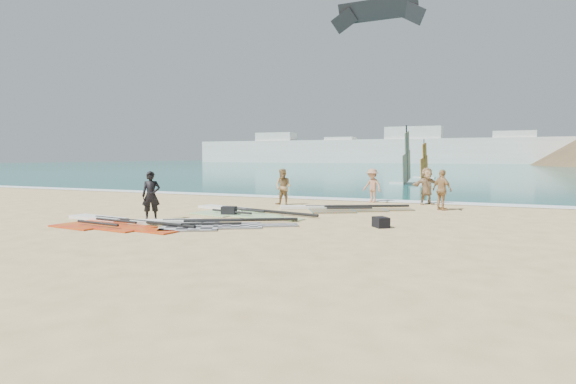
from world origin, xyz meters
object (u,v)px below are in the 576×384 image
at_px(rig_green, 237,211).
at_px(person_wetsuit, 151,196).
at_px(rig_grey, 199,224).
at_px(rig_red, 109,222).
at_px(beachgoer_right, 427,186).
at_px(gear_bag_near, 229,211).
at_px(gear_bag_far, 381,222).
at_px(rig_orange, 335,208).
at_px(beachgoer_left, 283,187).
at_px(beachgoer_mid, 372,186).
at_px(beachgoer_back, 442,190).

distance_m(rig_green, person_wetsuit, 3.84).
bearing_deg(rig_grey, rig_red, 168.86).
bearing_deg(person_wetsuit, beachgoer_right, 17.11).
relative_size(gear_bag_near, gear_bag_far, 0.97).
bearing_deg(rig_green, gear_bag_far, -1.32).
xyz_separation_m(rig_grey, rig_red, (-3.04, -1.00, 0.00)).
relative_size(rig_grey, gear_bag_far, 10.05).
bearing_deg(rig_orange, rig_green, -168.01).
distance_m(beachgoer_left, beachgoer_mid, 4.71).
bearing_deg(beachgoer_right, person_wetsuit, -166.86).
relative_size(gear_bag_far, beachgoer_left, 0.33).
height_order(beachgoer_back, beachgoer_right, beachgoer_right).
bearing_deg(gear_bag_near, rig_red, -124.33).
height_order(rig_grey, beachgoer_back, beachgoer_back).
distance_m(gear_bag_near, beachgoer_mid, 8.58).
bearing_deg(gear_bag_far, rig_orange, 124.02).
bearing_deg(rig_orange, gear_bag_far, -83.11).
bearing_deg(beachgoer_mid, rig_grey, -82.77).
relative_size(gear_bag_near, beachgoer_back, 0.31).
bearing_deg(rig_grey, rig_green, 69.89).
distance_m(rig_orange, beachgoer_left, 3.16).
bearing_deg(rig_red, rig_grey, 25.60).
height_order(rig_red, beachgoer_mid, beachgoer_mid).
relative_size(rig_green, person_wetsuit, 3.44).
bearing_deg(gear_bag_far, rig_grey, -161.24).
height_order(rig_grey, beachgoer_left, beachgoer_left).
height_order(gear_bag_near, beachgoer_left, beachgoer_left).
relative_size(rig_red, beachgoer_back, 3.35).
bearing_deg(beachgoer_back, beachgoer_mid, 5.86).
distance_m(rig_grey, beachgoer_right, 12.10).
xyz_separation_m(gear_bag_far, beachgoer_right, (0.34, 8.41, 0.74)).
height_order(rig_grey, person_wetsuit, person_wetsuit).
relative_size(beachgoer_left, beachgoer_mid, 1.02).
bearing_deg(beachgoer_right, rig_orange, -167.29).
bearing_deg(rig_green, rig_orange, 53.00).
relative_size(rig_green, beachgoer_right, 3.41).
bearing_deg(gear_bag_near, rig_orange, 48.75).
relative_size(rig_grey, beachgoer_mid, 3.36).
relative_size(beachgoer_left, beachgoer_back, 0.98).
xyz_separation_m(gear_bag_near, beachgoer_back, (7.55, 5.26, 0.71)).
xyz_separation_m(rig_red, beachgoer_left, (2.89, 8.35, 0.82)).
xyz_separation_m(rig_green, beachgoer_back, (7.70, 4.32, 0.84)).
bearing_deg(beachgoer_back, beachgoer_left, 44.12).
height_order(rig_orange, person_wetsuit, person_wetsuit).
bearing_deg(rig_orange, rig_red, -155.04).
bearing_deg(beachgoer_left, beachgoer_mid, 46.38).
relative_size(person_wetsuit, beachgoer_mid, 1.05).
xyz_separation_m(rig_grey, beachgoer_mid, (3.45, 10.39, 0.81)).
distance_m(rig_red, person_wetsuit, 1.78).
distance_m(rig_orange, gear_bag_far, 5.42).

